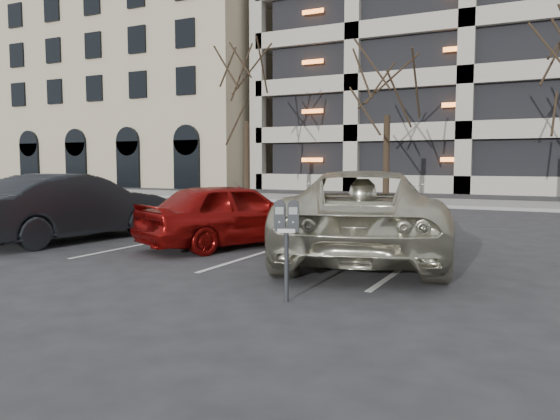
% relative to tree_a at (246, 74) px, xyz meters
% --- Properties ---
extents(ground, '(140.00, 140.00, 0.00)m').
position_rel_tree_a_xyz_m(ground, '(10.00, -16.00, -6.01)').
color(ground, '#28282B').
rests_on(ground, ground).
extents(sidewalk, '(80.00, 4.00, 0.12)m').
position_rel_tree_a_xyz_m(sidewalk, '(10.00, 0.00, -5.95)').
color(sidewalk, gray).
rests_on(sidewalk, ground).
extents(stall_lines, '(16.90, 5.20, 0.00)m').
position_rel_tree_a_xyz_m(stall_lines, '(8.60, -13.70, -6.00)').
color(stall_lines, silver).
rests_on(stall_lines, ground).
extents(office_building, '(26.00, 16.20, 15.00)m').
position_rel_tree_a_xyz_m(office_building, '(-18.00, 13.92, 1.48)').
color(office_building, tan).
rests_on(office_building, ground).
extents(tree_a, '(3.66, 3.66, 8.31)m').
position_rel_tree_a_xyz_m(tree_a, '(0.00, 0.00, 0.00)').
color(tree_a, black).
rests_on(tree_a, ground).
extents(tree_b, '(3.68, 3.68, 8.36)m').
position_rel_tree_a_xyz_m(tree_b, '(7.00, 0.00, 0.03)').
color(tree_b, black).
rests_on(tree_b, ground).
extents(parking_meter, '(0.34, 0.23, 1.25)m').
position_rel_tree_a_xyz_m(parking_meter, '(10.63, -17.23, -5.05)').
color(parking_meter, black).
rests_on(parking_meter, ground).
extents(suv_silver, '(4.13, 6.26, 1.60)m').
position_rel_tree_a_xyz_m(suv_silver, '(10.48, -13.70, -5.21)').
color(suv_silver, '#BCB8A0').
rests_on(suv_silver, ground).
extents(car_red, '(3.10, 4.26, 1.35)m').
position_rel_tree_a_xyz_m(car_red, '(7.61, -13.67, -5.33)').
color(car_red, maroon).
rests_on(car_red, ground).
extents(car_dark, '(2.15, 4.69, 1.49)m').
position_rel_tree_a_xyz_m(car_dark, '(3.97, -14.51, -5.26)').
color(car_dark, black).
rests_on(car_dark, ground).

